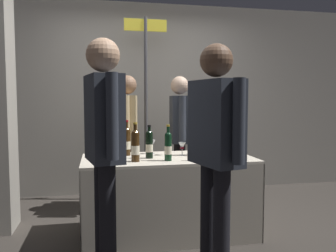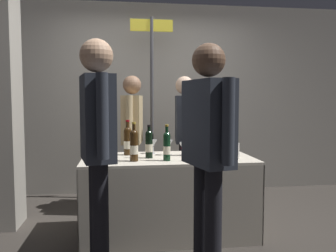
{
  "view_description": "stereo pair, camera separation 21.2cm",
  "coord_description": "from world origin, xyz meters",
  "px_view_note": "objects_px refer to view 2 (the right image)",
  "views": [
    {
      "loc": [
        -0.65,
        -3.24,
        1.3
      ],
      "look_at": [
        0.0,
        0.0,
        1.05
      ],
      "focal_mm": 37.34,
      "sensor_mm": 36.0,
      "label": 1
    },
    {
      "loc": [
        -0.44,
        -3.28,
        1.3
      ],
      "look_at": [
        0.0,
        0.0,
        1.05
      ],
      "focal_mm": 37.34,
      "sensor_mm": 36.0,
      "label": 2
    }
  ],
  "objects_px": {
    "wine_glass_near_vendor": "(169,144)",
    "booth_signpost": "(152,91)",
    "wine_glass_near_taster": "(183,146)",
    "featured_wine_bottle": "(167,146)",
    "vendor_presenter": "(132,129)",
    "tasting_table": "(168,181)",
    "wine_glass_mid": "(153,144)",
    "flower_vase": "(234,147)",
    "taster_foreground_right": "(98,135)",
    "display_bottle_0": "(209,144)"
  },
  "relations": [
    {
      "from": "featured_wine_bottle",
      "to": "wine_glass_near_taster",
      "type": "bearing_deg",
      "value": 54.16
    },
    {
      "from": "featured_wine_bottle",
      "to": "wine_glass_near_taster",
      "type": "relative_size",
      "value": 2.5
    },
    {
      "from": "display_bottle_0",
      "to": "booth_signpost",
      "type": "distance_m",
      "value": 1.62
    },
    {
      "from": "tasting_table",
      "to": "taster_foreground_right",
      "type": "distance_m",
      "value": 1.08
    },
    {
      "from": "vendor_presenter",
      "to": "booth_signpost",
      "type": "relative_size",
      "value": 0.67
    },
    {
      "from": "wine_glass_near_vendor",
      "to": "vendor_presenter",
      "type": "xyz_separation_m",
      "value": [
        -0.34,
        0.73,
        0.09
      ]
    },
    {
      "from": "wine_glass_near_taster",
      "to": "taster_foreground_right",
      "type": "xyz_separation_m",
      "value": [
        -0.77,
        -0.81,
        0.2
      ]
    },
    {
      "from": "wine_glass_mid",
      "to": "flower_vase",
      "type": "height_order",
      "value": "flower_vase"
    },
    {
      "from": "wine_glass_mid",
      "to": "vendor_presenter",
      "type": "xyz_separation_m",
      "value": [
        -0.19,
        0.61,
        0.1
      ]
    },
    {
      "from": "vendor_presenter",
      "to": "taster_foreground_right",
      "type": "distance_m",
      "value": 1.62
    },
    {
      "from": "wine_glass_near_vendor",
      "to": "taster_foreground_right",
      "type": "relative_size",
      "value": 0.09
    },
    {
      "from": "featured_wine_bottle",
      "to": "display_bottle_0",
      "type": "height_order",
      "value": "display_bottle_0"
    },
    {
      "from": "display_bottle_0",
      "to": "wine_glass_near_taster",
      "type": "height_order",
      "value": "display_bottle_0"
    },
    {
      "from": "vendor_presenter",
      "to": "tasting_table",
      "type": "bearing_deg",
      "value": 28.52
    },
    {
      "from": "featured_wine_bottle",
      "to": "flower_vase",
      "type": "bearing_deg",
      "value": 5.02
    },
    {
      "from": "featured_wine_bottle",
      "to": "booth_signpost",
      "type": "distance_m",
      "value": 1.5
    },
    {
      "from": "tasting_table",
      "to": "vendor_presenter",
      "type": "bearing_deg",
      "value": 109.93
    },
    {
      "from": "featured_wine_bottle",
      "to": "flower_vase",
      "type": "relative_size",
      "value": 0.86
    },
    {
      "from": "wine_glass_near_taster",
      "to": "flower_vase",
      "type": "relative_size",
      "value": 0.34
    },
    {
      "from": "wine_glass_mid",
      "to": "flower_vase",
      "type": "relative_size",
      "value": 0.37
    },
    {
      "from": "tasting_table",
      "to": "wine_glass_mid",
      "type": "xyz_separation_m",
      "value": [
        -0.12,
        0.25,
        0.33
      ]
    },
    {
      "from": "wine_glass_near_vendor",
      "to": "wine_glass_near_taster",
      "type": "relative_size",
      "value": 1.15
    },
    {
      "from": "wine_glass_mid",
      "to": "booth_signpost",
      "type": "height_order",
      "value": "booth_signpost"
    },
    {
      "from": "flower_vase",
      "to": "taster_foreground_right",
      "type": "height_order",
      "value": "taster_foreground_right"
    },
    {
      "from": "featured_wine_bottle",
      "to": "wine_glass_near_taster",
      "type": "xyz_separation_m",
      "value": [
        0.2,
        0.27,
        -0.05
      ]
    },
    {
      "from": "wine_glass_mid",
      "to": "display_bottle_0",
      "type": "bearing_deg",
      "value": -47.99
    },
    {
      "from": "wine_glass_near_vendor",
      "to": "wine_glass_near_taster",
      "type": "xyz_separation_m",
      "value": [
        0.13,
        -0.04,
        -0.02
      ]
    },
    {
      "from": "featured_wine_bottle",
      "to": "vendor_presenter",
      "type": "height_order",
      "value": "vendor_presenter"
    },
    {
      "from": "wine_glass_near_vendor",
      "to": "wine_glass_near_taster",
      "type": "bearing_deg",
      "value": -18.48
    },
    {
      "from": "wine_glass_mid",
      "to": "taster_foreground_right",
      "type": "distance_m",
      "value": 1.11
    },
    {
      "from": "wine_glass_near_taster",
      "to": "featured_wine_bottle",
      "type": "bearing_deg",
      "value": -125.84
    },
    {
      "from": "wine_glass_mid",
      "to": "wine_glass_near_taster",
      "type": "distance_m",
      "value": 0.32
    },
    {
      "from": "tasting_table",
      "to": "flower_vase",
      "type": "xyz_separation_m",
      "value": [
        0.61,
        -0.13,
        0.33
      ]
    },
    {
      "from": "featured_wine_bottle",
      "to": "booth_signpost",
      "type": "relative_size",
      "value": 0.14
    },
    {
      "from": "wine_glass_near_taster",
      "to": "booth_signpost",
      "type": "bearing_deg",
      "value": 100.24
    },
    {
      "from": "wine_glass_mid",
      "to": "wine_glass_near_taster",
      "type": "xyz_separation_m",
      "value": [
        0.28,
        -0.16,
        -0.01
      ]
    },
    {
      "from": "wine_glass_mid",
      "to": "vendor_presenter",
      "type": "distance_m",
      "value": 0.65
    },
    {
      "from": "wine_glass_near_vendor",
      "to": "booth_signpost",
      "type": "bearing_deg",
      "value": 93.82
    },
    {
      "from": "tasting_table",
      "to": "wine_glass_mid",
      "type": "relative_size",
      "value": 11.44
    },
    {
      "from": "vendor_presenter",
      "to": "taster_foreground_right",
      "type": "height_order",
      "value": "taster_foreground_right"
    },
    {
      "from": "taster_foreground_right",
      "to": "flower_vase",
      "type": "bearing_deg",
      "value": -75.22
    },
    {
      "from": "wine_glass_near_vendor",
      "to": "display_bottle_0",
      "type": "bearing_deg",
      "value": -51.47
    },
    {
      "from": "featured_wine_bottle",
      "to": "wine_glass_mid",
      "type": "height_order",
      "value": "featured_wine_bottle"
    },
    {
      "from": "display_bottle_0",
      "to": "booth_signpost",
      "type": "bearing_deg",
      "value": 104.51
    },
    {
      "from": "tasting_table",
      "to": "booth_signpost",
      "type": "relative_size",
      "value": 0.69
    },
    {
      "from": "wine_glass_near_taster",
      "to": "wine_glass_near_vendor",
      "type": "bearing_deg",
      "value": 161.52
    },
    {
      "from": "featured_wine_bottle",
      "to": "vendor_presenter",
      "type": "relative_size",
      "value": 0.21
    },
    {
      "from": "wine_glass_near_taster",
      "to": "taster_foreground_right",
      "type": "relative_size",
      "value": 0.08
    },
    {
      "from": "wine_glass_near_vendor",
      "to": "booth_signpost",
      "type": "relative_size",
      "value": 0.06
    },
    {
      "from": "tasting_table",
      "to": "taster_foreground_right",
      "type": "relative_size",
      "value": 0.93
    }
  ]
}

